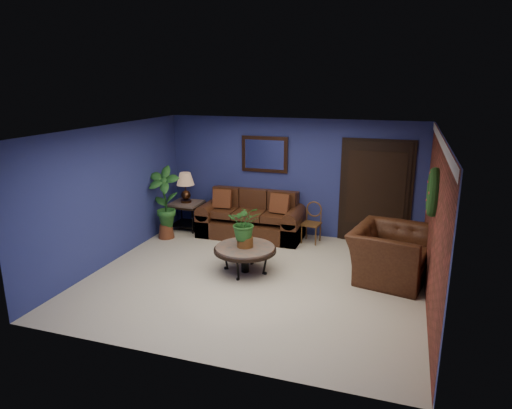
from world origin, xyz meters
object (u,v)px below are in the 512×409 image
(sofa, at_px, (252,221))
(coffee_table, at_px, (245,250))
(table_lamp, at_px, (185,184))
(armchair, at_px, (390,254))
(side_chair, at_px, (312,219))
(end_table, at_px, (187,208))

(sofa, relative_size, coffee_table, 2.02)
(sofa, xyz_separation_m, table_lamp, (-1.54, -0.03, 0.71))
(armchair, bearing_deg, side_chair, 60.77)
(coffee_table, relative_size, end_table, 1.60)
(table_lamp, height_order, armchair, table_lamp)
(end_table, bearing_deg, coffee_table, -42.08)
(sofa, bearing_deg, coffee_table, -74.85)
(sofa, height_order, armchair, sofa)
(sofa, bearing_deg, table_lamp, -178.77)
(sofa, bearing_deg, side_chair, 1.25)
(coffee_table, distance_m, side_chair, 2.07)
(table_lamp, relative_size, armchair, 0.48)
(sofa, distance_m, side_chair, 1.31)
(sofa, bearing_deg, end_table, -178.77)
(end_table, relative_size, table_lamp, 1.05)
(sofa, height_order, table_lamp, table_lamp)
(coffee_table, distance_m, table_lamp, 2.83)
(sofa, relative_size, end_table, 3.24)
(side_chair, distance_m, armchair, 2.13)
(side_chair, relative_size, armchair, 0.62)
(end_table, bearing_deg, armchair, -16.72)
(sofa, xyz_separation_m, side_chair, (1.31, 0.03, 0.15))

